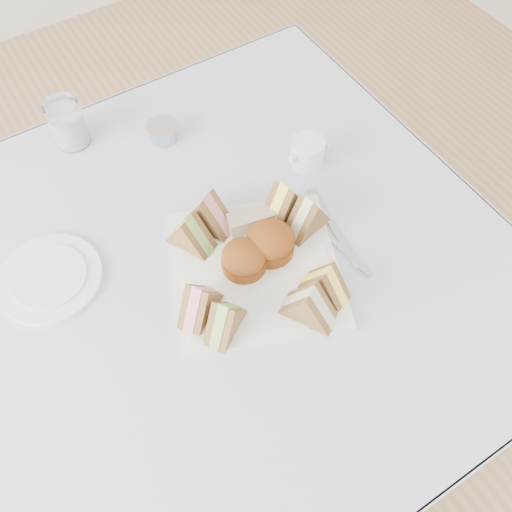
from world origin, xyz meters
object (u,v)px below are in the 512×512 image
water_glass (67,123)px  creamer_jug (307,152)px  table (230,343)px  serving_plate (256,269)px

water_glass → creamer_jug: bearing=-39.0°
table → water_glass: bearing=105.1°
water_glass → serving_plate: bearing=-71.7°
water_glass → creamer_jug: (0.38, -0.31, -0.02)m
table → serving_plate: (0.04, -0.05, 0.38)m
water_glass → creamer_jug: 0.49m
serving_plate → creamer_jug: bearing=58.4°
table → serving_plate: serving_plate is taller
serving_plate → water_glass: size_ratio=2.83×
serving_plate → creamer_jug: 0.28m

